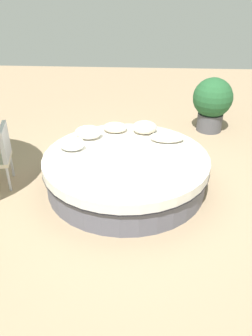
% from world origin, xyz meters
% --- Properties ---
extents(ground_plane, '(16.00, 16.00, 0.00)m').
position_xyz_m(ground_plane, '(0.00, 0.00, 0.00)').
color(ground_plane, '#9E8466').
extents(round_bed, '(2.52, 2.52, 0.54)m').
position_xyz_m(round_bed, '(0.00, 0.00, 0.28)').
color(round_bed, '#595966').
rests_on(round_bed, ground_plane).
extents(throw_pillow_0, '(0.56, 0.29, 0.15)m').
position_xyz_m(throw_pillow_0, '(0.63, 0.54, 0.62)').
color(throw_pillow_0, silver).
rests_on(throw_pillow_0, round_bed).
extents(throw_pillow_1, '(0.43, 0.37, 0.20)m').
position_xyz_m(throw_pillow_1, '(0.27, 0.87, 0.64)').
color(throw_pillow_1, beige).
rests_on(throw_pillow_1, round_bed).
extents(throw_pillow_2, '(0.42, 0.35, 0.15)m').
position_xyz_m(throw_pillow_2, '(-0.25, 0.89, 0.62)').
color(throw_pillow_2, beige).
rests_on(throw_pillow_2, round_bed).
extents(throw_pillow_3, '(0.45, 0.38, 0.20)m').
position_xyz_m(throw_pillow_3, '(-0.67, 0.60, 0.64)').
color(throw_pillow_3, silver).
rests_on(throw_pillow_3, round_bed).
extents(throw_pillow_4, '(0.40, 0.31, 0.21)m').
position_xyz_m(throw_pillow_4, '(-0.85, 0.14, 0.65)').
color(throw_pillow_4, white).
rests_on(throw_pillow_4, round_bed).
extents(planter, '(0.82, 0.82, 1.13)m').
position_xyz_m(planter, '(1.65, 2.32, 0.64)').
color(planter, '#4C4C51').
rests_on(planter, ground_plane).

